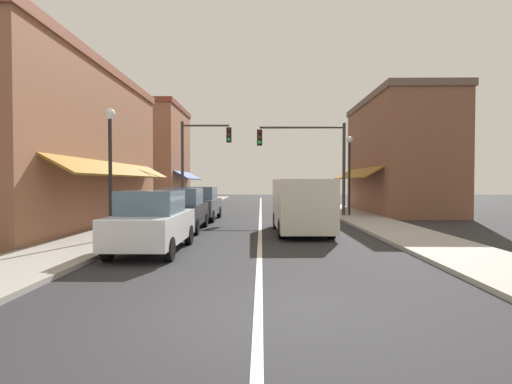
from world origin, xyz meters
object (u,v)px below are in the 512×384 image
parked_car_second_left (182,210)px  parked_car_third_left (201,204)px  traffic_signal_left_corner (198,153)px  parked_car_nearest_left (153,222)px  traffic_signal_mast_arm (313,153)px  street_lamp_right_mid (349,163)px  van_in_lane (301,204)px  street_lamp_left_near (110,151)px

parked_car_second_left → parked_car_third_left: bearing=88.1°
parked_car_third_left → traffic_signal_left_corner: 4.43m
parked_car_second_left → parked_car_nearest_left: bearing=-88.9°
parked_car_third_left → traffic_signal_left_corner: size_ratio=0.72×
traffic_signal_mast_arm → parked_car_nearest_left: bearing=-118.2°
parked_car_second_left → parked_car_third_left: 4.60m
parked_car_nearest_left → street_lamp_right_mid: (8.21, 11.47, 2.26)m
parked_car_nearest_left → parked_car_third_left: size_ratio=0.99×
van_in_lane → street_lamp_right_mid: 8.23m
parked_car_third_left → traffic_signal_mast_arm: bearing=17.9°
parked_car_nearest_left → parked_car_third_left: (-0.07, 9.51, 0.00)m
parked_car_second_left → street_lamp_right_mid: bearing=37.2°
van_in_lane → street_lamp_left_near: size_ratio=1.17×
parked_car_third_left → traffic_signal_mast_arm: (6.16, 1.85, 2.83)m
traffic_signal_mast_arm → street_lamp_right_mid: traffic_signal_mast_arm is taller
van_in_lane → traffic_signal_left_corner: 10.42m
parked_car_nearest_left → traffic_signal_left_corner: size_ratio=0.72×
street_lamp_right_mid → parked_car_second_left: bearing=-141.9°
parked_car_third_left → street_lamp_left_near: street_lamp_left_near is taller
parked_car_second_left → street_lamp_right_mid: size_ratio=0.89×
street_lamp_right_mid → traffic_signal_left_corner: bearing=171.5°
parked_car_nearest_left → street_lamp_right_mid: 14.28m
parked_car_second_left → street_lamp_left_near: street_lamp_left_near is taller
van_in_lane → traffic_signal_mast_arm: (1.39, 7.07, 2.56)m
parked_car_third_left → street_lamp_left_near: (-1.83, -7.72, 2.16)m
parked_car_second_left → van_in_lane: size_ratio=0.79×
street_lamp_left_near → van_in_lane: bearing=20.8°
street_lamp_left_near → street_lamp_right_mid: size_ratio=0.96×
van_in_lane → traffic_signal_left_corner: traffic_signal_left_corner is taller
van_in_lane → street_lamp_right_mid: bearing=62.4°
parked_car_second_left → traffic_signal_left_corner: traffic_signal_left_corner is taller
parked_car_second_left → parked_car_third_left: same height
parked_car_nearest_left → traffic_signal_mast_arm: traffic_signal_mast_arm is taller
traffic_signal_mast_arm → street_lamp_left_near: traffic_signal_mast_arm is taller
parked_car_third_left → parked_car_nearest_left: bearing=-88.4°
parked_car_nearest_left → street_lamp_left_near: bearing=136.7°
parked_car_second_left → van_in_lane: 4.90m
traffic_signal_mast_arm → street_lamp_right_mid: (2.13, 0.10, -0.57)m
parked_car_third_left → van_in_lane: bearing=-46.4°
traffic_signal_mast_arm → parked_car_second_left: bearing=-134.1°
parked_car_second_left → parked_car_third_left: (0.09, 4.60, 0.00)m
street_lamp_right_mid → street_lamp_left_near: bearing=-136.3°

